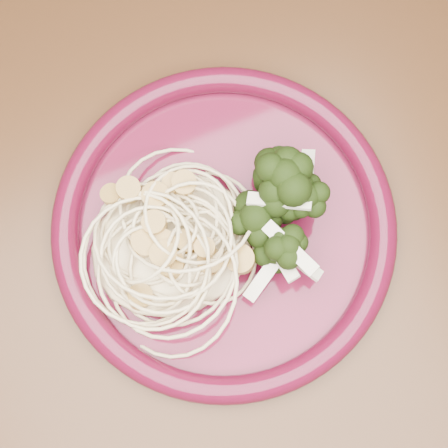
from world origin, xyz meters
TOP-DOWN VIEW (x-y plane):
  - dining_table at (0.00, 0.00)m, footprint 1.20×0.80m
  - dinner_plate at (-0.02, -0.05)m, footprint 0.32×0.32m
  - spaghetti_pile at (-0.07, -0.05)m, footprint 0.15×0.13m
  - scallop_cluster at (-0.07, -0.05)m, footprint 0.14×0.14m
  - broccoli_pile at (0.04, -0.05)m, footprint 0.11×0.17m
  - onion_garnish at (0.04, -0.05)m, footprint 0.07×0.11m

SIDE VIEW (x-z plane):
  - dining_table at x=0.00m, z-range 0.28..1.03m
  - dinner_plate at x=-0.02m, z-range 0.75..0.77m
  - spaghetti_pile at x=-0.07m, z-range 0.76..0.79m
  - broccoli_pile at x=0.04m, z-range 0.76..0.81m
  - scallop_cluster at x=-0.07m, z-range 0.79..0.83m
  - onion_garnish at x=0.04m, z-range 0.79..0.85m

